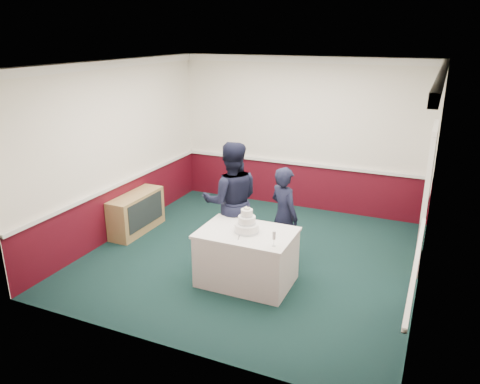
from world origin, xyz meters
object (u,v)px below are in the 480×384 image
at_px(wedding_cake, 247,224).
at_px(champagne_flute, 274,236).
at_px(cake_table, 247,257).
at_px(cake_knife, 239,237).
at_px(sideboard, 137,213).
at_px(person_woman, 284,216).
at_px(person_man, 231,201).

distance_m(wedding_cake, champagne_flute, 0.57).
height_order(cake_table, cake_knife, cake_knife).
bearing_deg(wedding_cake, sideboard, 160.63).
bearing_deg(champagne_flute, sideboard, 158.89).
distance_m(sideboard, person_woman, 2.81).
bearing_deg(sideboard, cake_table, -19.37).
height_order(cake_knife, person_man, person_man).
relative_size(cake_table, person_man, 0.70).
height_order(champagne_flute, person_woman, person_woman).
relative_size(cake_table, cake_knife, 6.00).
bearing_deg(cake_table, wedding_cake, 90.00).
height_order(sideboard, person_man, person_man).
height_order(cake_table, champagne_flute, champagne_flute).
distance_m(champagne_flute, person_woman, 1.15).
xyz_separation_m(sideboard, cake_knife, (2.48, -1.08, 0.44)).
bearing_deg(wedding_cake, person_woman, 72.56).
bearing_deg(person_woman, wedding_cake, 104.90).
xyz_separation_m(sideboard, wedding_cake, (2.51, -0.88, 0.55)).
distance_m(sideboard, cake_table, 2.67).
bearing_deg(wedding_cake, champagne_flute, -29.25).
relative_size(sideboard, cake_table, 0.91).
height_order(wedding_cake, person_man, person_man).
height_order(cake_knife, champagne_flute, champagne_flute).
xyz_separation_m(cake_table, person_woman, (0.26, 0.83, 0.37)).
bearing_deg(sideboard, champagne_flute, -21.11).
height_order(wedding_cake, cake_knife, wedding_cake).
xyz_separation_m(sideboard, person_man, (1.97, -0.21, 0.59)).
bearing_deg(cake_knife, person_woman, 57.06).
relative_size(cake_table, person_woman, 0.86).
bearing_deg(wedding_cake, cake_table, -90.00).
bearing_deg(cake_knife, wedding_cake, 64.30).
bearing_deg(person_man, champagne_flute, 109.60).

